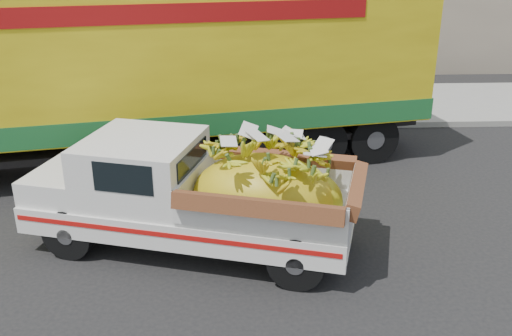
{
  "coord_description": "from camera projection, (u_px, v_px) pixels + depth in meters",
  "views": [
    {
      "loc": [
        1.51,
        -8.43,
        4.61
      ],
      "look_at": [
        1.85,
        -0.09,
        1.23
      ],
      "focal_mm": 40.0,
      "sensor_mm": 36.0,
      "label": 1
    }
  ],
  "objects": [
    {
      "name": "semi_trailer",
      "position": [
        148.0,
        68.0,
        11.7
      ],
      "size": [
        12.09,
        4.82,
        3.8
      ],
      "rotation": [
        0.0,
        0.0,
        0.2
      ],
      "color": "black",
      "rests_on": "ground"
    },
    {
      "name": "sidewalk",
      "position": [
        182.0,
        105.0,
        16.69
      ],
      "size": [
        60.0,
        4.0,
        0.14
      ],
      "primitive_type": "cube",
      "color": "gray",
      "rests_on": "ground"
    },
    {
      "name": "ground",
      "position": [
        145.0,
        236.0,
        9.48
      ],
      "size": [
        100.0,
        100.0,
        0.0
      ],
      "primitive_type": "plane",
      "color": "black",
      "rests_on": "ground"
    },
    {
      "name": "pickup_truck",
      "position": [
        215.0,
        194.0,
        8.76
      ],
      "size": [
        5.34,
        3.15,
        1.77
      ],
      "rotation": [
        0.0,
        0.0,
        -0.28
      ],
      "color": "black",
      "rests_on": "ground"
    },
    {
      "name": "curb",
      "position": [
        175.0,
        127.0,
        14.74
      ],
      "size": [
        60.0,
        0.25,
        0.15
      ],
      "primitive_type": "cube",
      "color": "gray",
      "rests_on": "ground"
    }
  ]
}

